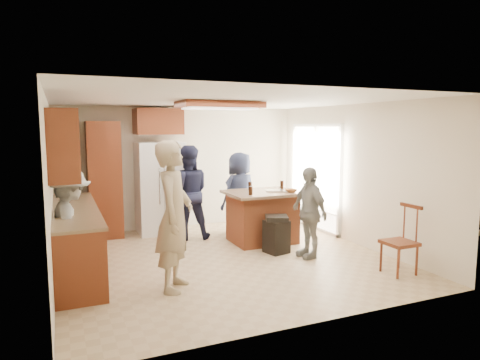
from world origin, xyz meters
name	(u,v)px	position (x,y,z in m)	size (l,w,h in m)	color
room_shell	(375,180)	(4.37, 1.64, 0.87)	(8.00, 5.20, 5.00)	tan
person_front_left	(174,216)	(-1.05, -0.94, 0.96)	(0.70, 0.51, 1.93)	tan
person_behind_left	(188,192)	(-0.19, 1.44, 0.88)	(0.86, 0.53, 1.76)	#1B1D36
person_behind_right	(240,193)	(0.85, 1.40, 0.81)	(0.79, 0.51, 1.61)	#1B2137
person_side_right	(309,212)	(1.29, -0.42, 0.73)	(0.86, 0.44, 1.47)	gray
person_counter	(71,226)	(-2.27, -0.11, 0.77)	(0.99, 0.46, 1.54)	gray
left_cabinetry	(71,206)	(-2.24, 0.40, 0.96)	(0.64, 3.00, 2.30)	maroon
back_wall_units	(118,165)	(-1.33, 2.20, 1.38)	(1.80, 0.60, 2.45)	maroon
refrigerator	(160,188)	(-0.55, 2.12, 0.90)	(0.90, 0.76, 1.80)	white
kitchen_island	(262,216)	(1.00, 0.70, 0.47)	(1.28, 1.03, 0.93)	#9D4928
island_items	(277,189)	(1.25, 0.62, 0.97)	(0.96, 0.70, 0.15)	silver
trash_bin	(276,234)	(0.91, -0.03, 0.32)	(0.47, 0.47, 0.63)	black
spindle_chair	(400,242)	(2.07, -1.62, 0.45)	(0.42, 0.42, 0.99)	maroon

